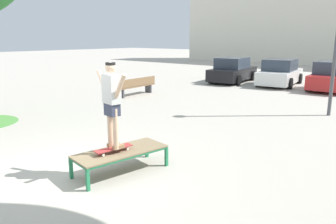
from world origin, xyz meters
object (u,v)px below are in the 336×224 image
at_px(skater, 112,99).
at_px(car_red, 333,77).
at_px(skate_box, 121,153).
at_px(skateboard, 114,149).
at_px(car_white, 280,73).
at_px(park_bench, 136,86).
at_px(car_black, 233,71).

relative_size(skater, car_red, 0.40).
bearing_deg(skate_box, skateboard, -99.75).
relative_size(car_white, park_bench, 1.82).
xyz_separation_m(car_red, park_bench, (-6.74, -7.79, -0.24)).
height_order(skater, car_red, skater).
bearing_deg(skateboard, skate_box, 80.25).
distance_m(car_black, car_white, 2.85).
relative_size(skateboard, car_red, 0.19).
xyz_separation_m(skater, car_white, (-2.39, 14.63, -0.84)).
bearing_deg(car_white, skater, -80.71).
distance_m(skate_box, skater, 1.13).
bearing_deg(car_white, skateboard, -80.72).
height_order(skate_box, car_black, car_black).
height_order(skater, car_white, skater).
bearing_deg(skater, car_red, 88.38).
bearing_deg(skater, car_black, 110.18).
bearing_deg(skater, park_bench, 132.61).
bearing_deg(car_red, skateboard, -91.62).
bearing_deg(skate_box, park_bench, 133.39).
distance_m(car_black, park_bench, 7.37).
bearing_deg(park_bench, skateboard, -47.40).
distance_m(skate_box, skateboard, 0.20).
height_order(car_black, car_red, same).
xyz_separation_m(car_white, car_red, (2.81, 0.04, 0.00)).
relative_size(skate_box, skater, 1.18).
distance_m(car_red, park_bench, 10.30).
distance_m(skater, car_black, 15.10).
bearing_deg(park_bench, car_black, 81.25).
xyz_separation_m(car_black, car_red, (5.62, 0.51, 0.00)).
bearing_deg(skateboard, car_red, 88.38).
xyz_separation_m(skateboard, park_bench, (-6.32, 6.87, -0.09)).
bearing_deg(car_black, car_red, 5.19).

